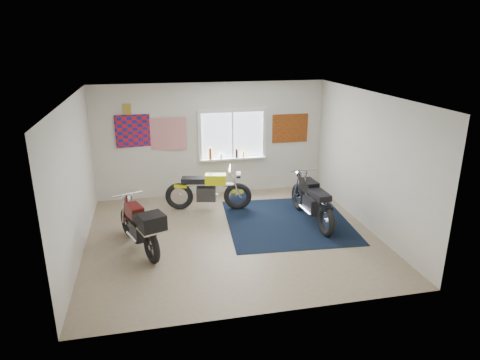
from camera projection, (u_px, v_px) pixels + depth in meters
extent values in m
plane|color=#9E896B|center=(232.00, 236.00, 8.31)|extent=(5.50, 5.50, 0.00)
plane|color=white|center=(231.00, 96.00, 7.45)|extent=(5.50, 5.50, 0.00)
plane|color=silver|center=(212.00, 140.00, 10.19)|extent=(5.50, 0.00, 5.50)
plane|color=silver|center=(269.00, 226.00, 5.56)|extent=(5.50, 0.00, 5.50)
plane|color=silver|center=(75.00, 180.00, 7.33)|extent=(0.00, 5.00, 5.00)
plane|color=silver|center=(368.00, 161.00, 8.43)|extent=(0.00, 5.00, 5.00)
cube|color=black|center=(287.00, 221.00, 8.97)|extent=(2.68, 2.78, 0.01)
cube|color=white|center=(232.00, 135.00, 10.25)|extent=(1.50, 0.02, 1.10)
cube|color=white|center=(232.00, 110.00, 10.05)|extent=(1.66, 0.06, 0.08)
cube|color=white|center=(233.00, 159.00, 10.42)|extent=(1.66, 0.06, 0.08)
cube|color=white|center=(200.00, 137.00, 10.08)|extent=(0.08, 0.06, 1.10)
cube|color=white|center=(264.00, 134.00, 10.39)|extent=(0.08, 0.06, 1.10)
cube|color=white|center=(232.00, 135.00, 10.23)|extent=(0.04, 0.06, 1.10)
cube|color=white|center=(233.00, 159.00, 10.36)|extent=(1.60, 0.16, 0.04)
cylinder|color=brown|center=(210.00, 154.00, 10.19)|extent=(0.07, 0.07, 0.28)
cylinder|color=silver|center=(221.00, 156.00, 10.27)|extent=(0.06, 0.06, 0.12)
cylinder|color=black|center=(237.00, 153.00, 10.33)|extent=(0.06, 0.06, 0.22)
cylinder|color=yellow|center=(243.00, 155.00, 10.37)|extent=(0.05, 0.05, 0.14)
plane|color=red|center=(138.00, 131.00, 9.74)|extent=(1.00, 0.07, 1.00)
plane|color=red|center=(167.00, 134.00, 9.88)|extent=(0.90, 0.09, 0.90)
cube|color=olive|center=(127.00, 109.00, 9.54)|extent=(0.18, 0.02, 0.24)
cube|color=#A54C14|center=(290.00, 128.00, 10.50)|extent=(0.90, 0.03, 0.70)
torus|color=black|center=(238.00, 196.00, 9.54)|extent=(0.64, 0.25, 0.62)
torus|color=black|center=(179.00, 196.00, 9.53)|extent=(0.64, 0.25, 0.62)
cylinder|color=silver|center=(238.00, 196.00, 9.54)|extent=(0.12, 0.11, 0.10)
cylinder|color=silver|center=(179.00, 196.00, 9.53)|extent=(0.12, 0.11, 0.10)
cylinder|color=silver|center=(208.00, 185.00, 9.45)|extent=(1.17, 0.32, 0.08)
cube|color=#28282A|center=(206.00, 193.00, 9.51)|extent=(0.46, 0.34, 0.32)
cylinder|color=silver|center=(207.00, 195.00, 9.68)|extent=(0.51, 0.17, 0.07)
cube|color=#D3D70B|center=(216.00, 179.00, 9.41)|extent=(0.51, 0.33, 0.22)
cube|color=black|center=(193.00, 180.00, 9.41)|extent=(0.56, 0.36, 0.11)
cube|color=#D3D70B|center=(181.00, 186.00, 9.45)|extent=(0.30, 0.20, 0.07)
cube|color=#D3D70B|center=(238.00, 191.00, 9.50)|extent=(0.28, 0.18, 0.05)
cylinder|color=silver|center=(230.00, 169.00, 9.33)|extent=(0.15, 0.57, 0.03)
cylinder|color=silver|center=(238.00, 175.00, 9.38)|extent=(0.12, 0.16, 0.15)
torus|color=black|center=(299.00, 197.00, 9.50)|extent=(0.16, 0.62, 0.61)
torus|color=black|center=(326.00, 221.00, 8.26)|extent=(0.16, 0.62, 0.61)
cylinder|color=silver|center=(299.00, 197.00, 9.50)|extent=(0.10, 0.11, 0.11)
cylinder|color=silver|center=(326.00, 221.00, 8.26)|extent=(0.10, 0.11, 0.11)
cylinder|color=silver|center=(312.00, 195.00, 8.79)|extent=(0.16, 1.23, 0.09)
cube|color=#28282A|center=(313.00, 205.00, 8.81)|extent=(0.30, 0.45, 0.33)
cylinder|color=silver|center=(305.00, 210.00, 8.80)|extent=(0.10, 0.54, 0.07)
cube|color=black|center=(309.00, 186.00, 8.90)|extent=(0.28, 0.50, 0.23)
cube|color=black|center=(320.00, 195.00, 8.44)|extent=(0.30, 0.55, 0.12)
cube|color=black|center=(326.00, 207.00, 8.22)|extent=(0.17, 0.30, 0.08)
cube|color=black|center=(299.00, 192.00, 9.47)|extent=(0.15, 0.28, 0.05)
cylinder|color=silver|center=(303.00, 170.00, 9.12)|extent=(0.60, 0.07, 0.03)
cylinder|color=silver|center=(299.00, 174.00, 9.35)|extent=(0.16, 0.11, 0.16)
torus|color=black|center=(128.00, 222.00, 8.27)|extent=(0.31, 0.58, 0.58)
torus|color=black|center=(152.00, 247.00, 7.27)|extent=(0.31, 0.58, 0.58)
cylinder|color=silver|center=(128.00, 222.00, 8.27)|extent=(0.12, 0.12, 0.10)
cylinder|color=silver|center=(152.00, 247.00, 7.27)|extent=(0.12, 0.12, 0.10)
cylinder|color=silver|center=(138.00, 220.00, 7.68)|extent=(0.47, 1.08, 0.08)
cube|color=#28282A|center=(140.00, 231.00, 7.71)|extent=(0.37, 0.46, 0.30)
cylinder|color=silver|center=(132.00, 237.00, 7.67)|extent=(0.23, 0.48, 0.06)
cube|color=#440D0A|center=(134.00, 211.00, 7.77)|extent=(0.37, 0.50, 0.21)
cube|color=black|center=(144.00, 221.00, 7.40)|extent=(0.41, 0.55, 0.11)
cube|color=#440D0A|center=(150.00, 233.00, 7.23)|extent=(0.23, 0.30, 0.07)
cube|color=#440D0A|center=(127.00, 217.00, 8.23)|extent=(0.20, 0.28, 0.04)
cylinder|color=silver|center=(128.00, 194.00, 7.94)|extent=(0.53, 0.22, 0.03)
cylinder|color=silver|center=(125.00, 198.00, 8.13)|extent=(0.16, 0.13, 0.14)
cube|color=black|center=(152.00, 222.00, 7.04)|extent=(0.51, 0.49, 0.27)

